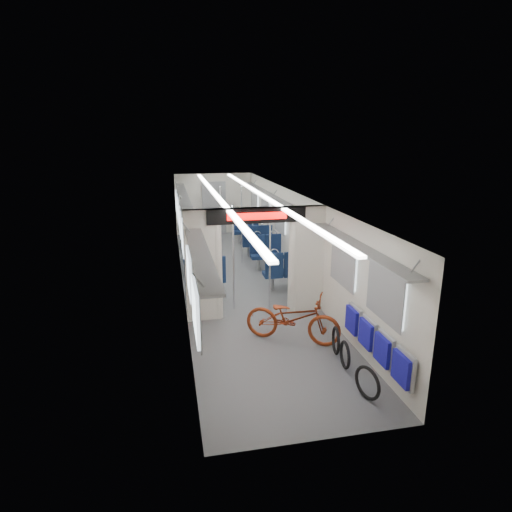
{
  "coord_description": "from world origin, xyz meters",
  "views": [
    {
      "loc": [
        -1.7,
        -10.28,
        3.69
      ],
      "look_at": [
        0.07,
        -1.65,
        1.19
      ],
      "focal_mm": 30.0,
      "sensor_mm": 36.0,
      "label": 1
    }
  ],
  "objects_px": {
    "flip_bench": "(376,342)",
    "bike_hoop_c": "(336,342)",
    "bicycle": "(293,318)",
    "bike_hoop_a": "(367,384)",
    "seat_bay_far_right": "(251,233)",
    "seat_bay_near_right": "(274,259)",
    "stanchion_near_right": "(270,258)",
    "stanchion_far_right": "(242,225)",
    "seat_bay_near_left": "(203,263)",
    "seat_bay_far_left": "(195,238)",
    "bike_hoop_b": "(345,356)",
    "stanchion_near_left": "(233,259)",
    "stanchion_far_left": "(221,226)"
  },
  "relations": [
    {
      "from": "bike_hoop_b",
      "to": "stanchion_near_left",
      "type": "distance_m",
      "value": 3.29
    },
    {
      "from": "flip_bench",
      "to": "seat_bay_near_left",
      "type": "xyz_separation_m",
      "value": [
        -2.29,
        4.9,
        -0.03
      ]
    },
    {
      "from": "bike_hoop_b",
      "to": "stanchion_far_right",
      "type": "distance_m",
      "value": 6.31
    },
    {
      "from": "bike_hoop_a",
      "to": "bike_hoop_b",
      "type": "relative_size",
      "value": 1.09
    },
    {
      "from": "flip_bench",
      "to": "stanchion_far_right",
      "type": "height_order",
      "value": "stanchion_far_right"
    },
    {
      "from": "stanchion_far_right",
      "to": "seat_bay_far_left",
      "type": "bearing_deg",
      "value": 134.24
    },
    {
      "from": "seat_bay_far_left",
      "to": "seat_bay_near_right",
      "type": "bearing_deg",
      "value": -57.0
    },
    {
      "from": "stanchion_far_right",
      "to": "bike_hoop_a",
      "type": "bearing_deg",
      "value": -85.06
    },
    {
      "from": "bicycle",
      "to": "seat_bay_far_right",
      "type": "height_order",
      "value": "seat_bay_far_right"
    },
    {
      "from": "bike_hoop_a",
      "to": "seat_bay_near_right",
      "type": "relative_size",
      "value": 0.25
    },
    {
      "from": "bike_hoop_c",
      "to": "seat_bay_far_right",
      "type": "height_order",
      "value": "seat_bay_far_right"
    },
    {
      "from": "bicycle",
      "to": "bike_hoop_a",
      "type": "bearing_deg",
      "value": -135.04
    },
    {
      "from": "seat_bay_far_left",
      "to": "stanchion_far_right",
      "type": "bearing_deg",
      "value": -45.76
    },
    {
      "from": "bicycle",
      "to": "stanchion_far_right",
      "type": "bearing_deg",
      "value": 29.96
    },
    {
      "from": "stanchion_near_left",
      "to": "seat_bay_near_left",
      "type": "bearing_deg",
      "value": 106.46
    },
    {
      "from": "flip_bench",
      "to": "bike_hoop_c",
      "type": "distance_m",
      "value": 0.91
    },
    {
      "from": "bike_hoop_b",
      "to": "stanchion_far_right",
      "type": "relative_size",
      "value": 0.2
    },
    {
      "from": "seat_bay_near_left",
      "to": "flip_bench",
      "type": "bearing_deg",
      "value": -64.96
    },
    {
      "from": "bicycle",
      "to": "seat_bay_near_left",
      "type": "height_order",
      "value": "seat_bay_near_left"
    },
    {
      "from": "seat_bay_near_right",
      "to": "stanchion_near_right",
      "type": "height_order",
      "value": "stanchion_near_right"
    },
    {
      "from": "bike_hoop_c",
      "to": "stanchion_near_left",
      "type": "xyz_separation_m",
      "value": [
        -1.43,
        2.34,
        0.93
      ]
    },
    {
      "from": "bike_hoop_b",
      "to": "stanchion_far_left",
      "type": "relative_size",
      "value": 0.2
    },
    {
      "from": "seat_bay_near_left",
      "to": "bike_hoop_c",
      "type": "bearing_deg",
      "value": -64.6
    },
    {
      "from": "bicycle",
      "to": "flip_bench",
      "type": "relative_size",
      "value": 0.84
    },
    {
      "from": "bike_hoop_c",
      "to": "stanchion_far_right",
      "type": "height_order",
      "value": "stanchion_far_right"
    },
    {
      "from": "bike_hoop_c",
      "to": "stanchion_near_right",
      "type": "xyz_separation_m",
      "value": [
        -0.65,
        2.26,
        0.93
      ]
    },
    {
      "from": "bike_hoop_b",
      "to": "seat_bay_far_right",
      "type": "bearing_deg",
      "value": 90.39
    },
    {
      "from": "seat_bay_near_left",
      "to": "stanchion_near_left",
      "type": "height_order",
      "value": "stanchion_near_left"
    },
    {
      "from": "bicycle",
      "to": "bike_hoop_a",
      "type": "distance_m",
      "value": 2.04
    },
    {
      "from": "bike_hoop_c",
      "to": "seat_bay_near_right",
      "type": "relative_size",
      "value": 0.24
    },
    {
      "from": "flip_bench",
      "to": "seat_bay_near_right",
      "type": "relative_size",
      "value": 1.02
    },
    {
      "from": "seat_bay_near_left",
      "to": "seat_bay_near_right",
      "type": "relative_size",
      "value": 1.02
    },
    {
      "from": "bicycle",
      "to": "seat_bay_far_right",
      "type": "distance_m",
      "value": 6.72
    },
    {
      "from": "seat_bay_near_right",
      "to": "stanchion_far_right",
      "type": "bearing_deg",
      "value": 110.53
    },
    {
      "from": "bike_hoop_b",
      "to": "stanchion_near_right",
      "type": "height_order",
      "value": "stanchion_near_right"
    },
    {
      "from": "stanchion_near_left",
      "to": "bicycle",
      "type": "bearing_deg",
      "value": -64.7
    },
    {
      "from": "bike_hoop_b",
      "to": "seat_bay_far_right",
      "type": "xyz_separation_m",
      "value": [
        -0.05,
        7.79,
        0.34
      ]
    },
    {
      "from": "seat_bay_near_left",
      "to": "stanchion_far_left",
      "type": "relative_size",
      "value": 0.91
    },
    {
      "from": "stanchion_near_left",
      "to": "seat_bay_near_right",
      "type": "bearing_deg",
      "value": 53.66
    },
    {
      "from": "flip_bench",
      "to": "seat_bay_near_right",
      "type": "distance_m",
      "value": 4.96
    },
    {
      "from": "seat_bay_near_left",
      "to": "seat_bay_far_right",
      "type": "height_order",
      "value": "seat_bay_far_right"
    },
    {
      "from": "bicycle",
      "to": "stanchion_near_right",
      "type": "bearing_deg",
      "value": 30.75
    },
    {
      "from": "seat_bay_far_right",
      "to": "stanchion_near_right",
      "type": "xyz_separation_m",
      "value": [
        -0.56,
        -5.04,
        0.6
      ]
    },
    {
      "from": "bicycle",
      "to": "stanchion_near_left",
      "type": "relative_size",
      "value": 0.77
    },
    {
      "from": "bike_hoop_c",
      "to": "seat_bay_far_right",
      "type": "bearing_deg",
      "value": 90.69
    },
    {
      "from": "seat_bay_near_left",
      "to": "stanchion_near_right",
      "type": "relative_size",
      "value": 0.91
    },
    {
      "from": "seat_bay_near_right",
      "to": "bike_hoop_c",
      "type": "bearing_deg",
      "value": -88.79
    },
    {
      "from": "seat_bay_near_right",
      "to": "stanchion_far_left",
      "type": "xyz_separation_m",
      "value": [
        -1.18,
        1.58,
        0.61
      ]
    },
    {
      "from": "bicycle",
      "to": "seat_bay_near_right",
      "type": "bearing_deg",
      "value": 20.95
    },
    {
      "from": "stanchion_near_left",
      "to": "seat_bay_far_left",
      "type": "bearing_deg",
      "value": 96.4
    }
  ]
}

